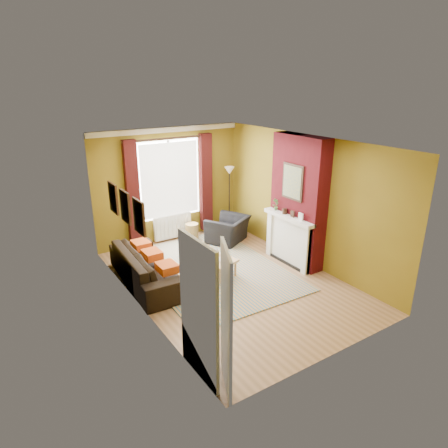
{
  "coord_description": "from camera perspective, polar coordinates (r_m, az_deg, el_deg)",
  "views": [
    {
      "loc": [
        -4.03,
        -6.0,
        3.87
      ],
      "look_at": [
        0.0,
        0.25,
        1.15
      ],
      "focal_mm": 32.0,
      "sensor_mm": 36.0,
      "label": 1
    }
  ],
  "objects": [
    {
      "name": "ground",
      "position": [
        8.19,
        0.96,
        -8.08
      ],
      "size": [
        5.5,
        5.5,
        0.0
      ],
      "primitive_type": "plane",
      "color": "brown",
      "rests_on": "ground"
    },
    {
      "name": "room_walls",
      "position": [
        8.2,
        3.55,
        2.4
      ],
      "size": [
        3.82,
        5.54,
        2.83
      ],
      "color": "#796317",
      "rests_on": "ground"
    },
    {
      "name": "striped_rug",
      "position": [
        8.63,
        -1.77,
        -6.48
      ],
      "size": [
        2.83,
        3.84,
        0.02
      ],
      "rotation": [
        0.0,
        0.0,
        -0.03
      ],
      "color": "#326A89",
      "rests_on": "ground"
    },
    {
      "name": "sofa",
      "position": [
        8.14,
        -10.85,
        -5.97
      ],
      "size": [
        1.03,
        2.39,
        0.68
      ],
      "primitive_type": "imported",
      "rotation": [
        0.0,
        0.0,
        1.52
      ],
      "color": "black",
      "rests_on": "ground"
    },
    {
      "name": "armchair",
      "position": [
        9.96,
        0.57,
        -0.79
      ],
      "size": [
        1.27,
        1.23,
        0.64
      ],
      "primitive_type": "imported",
      "rotation": [
        0.0,
        0.0,
        3.65
      ],
      "color": "black",
      "rests_on": "ground"
    },
    {
      "name": "coffee_table",
      "position": [
        8.35,
        -2.16,
        -4.88
      ],
      "size": [
        0.89,
        1.28,
        0.39
      ],
      "rotation": [
        0.0,
        0.0,
        0.29
      ],
      "color": "tan",
      "rests_on": "ground"
    },
    {
      "name": "wicker_stool",
      "position": [
        10.18,
        -4.61,
        -1.06
      ],
      "size": [
        0.42,
        0.42,
        0.41
      ],
      "rotation": [
        0.0,
        0.0,
        -0.32
      ],
      "color": "olive",
      "rests_on": "ground"
    },
    {
      "name": "floor_lamp",
      "position": [
        10.39,
        0.77,
        6.18
      ],
      "size": [
        0.34,
        0.34,
        1.74
      ],
      "rotation": [
        0.0,
        0.0,
        0.41
      ],
      "color": "black",
      "rests_on": "ground"
    },
    {
      "name": "book_a",
      "position": [
        8.09,
        -0.97,
        -5.32
      ],
      "size": [
        0.3,
        0.31,
        0.02
      ],
      "primitive_type": "imported",
      "rotation": [
        0.0,
        0.0,
        0.71
      ],
      "color": "#999999",
      "rests_on": "coffee_table"
    },
    {
      "name": "book_b",
      "position": [
        8.58,
        -3.47,
        -3.82
      ],
      "size": [
        0.22,
        0.29,
        0.02
      ],
      "primitive_type": "imported",
      "rotation": [
        0.0,
        0.0,
        0.07
      ],
      "color": "#999999",
      "rests_on": "coffee_table"
    },
    {
      "name": "mug",
      "position": [
        8.43,
        -1.11,
        -3.93
      ],
      "size": [
        0.11,
        0.11,
        0.1
      ],
      "primitive_type": "imported",
      "rotation": [
        0.0,
        0.0,
        0.04
      ],
      "color": "#999999",
      "rests_on": "coffee_table"
    },
    {
      "name": "tv_remote",
      "position": [
        8.27,
        -3.49,
        -4.76
      ],
      "size": [
        0.08,
        0.16,
        0.02
      ],
      "rotation": [
        0.0,
        0.0,
        0.2
      ],
      "color": "#29292C",
      "rests_on": "coffee_table"
    }
  ]
}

